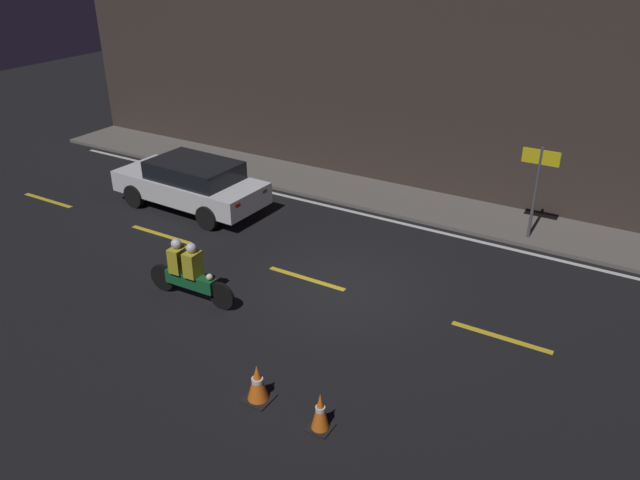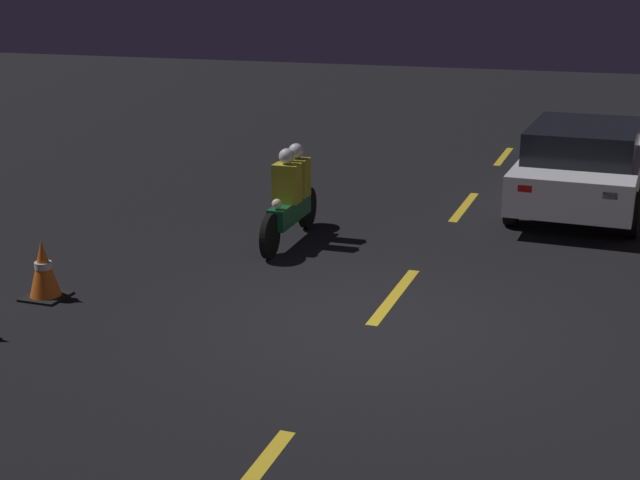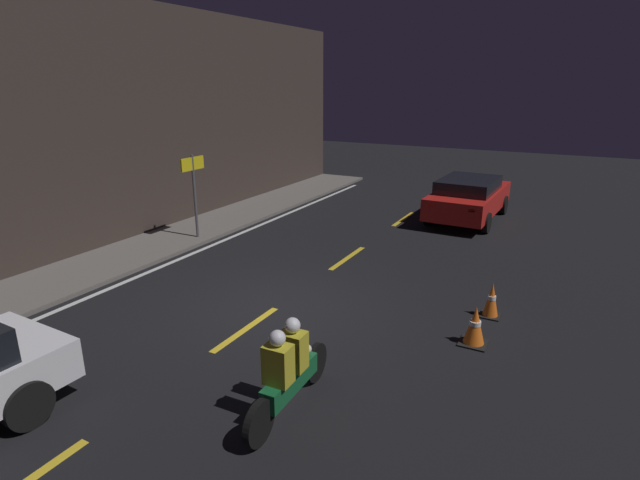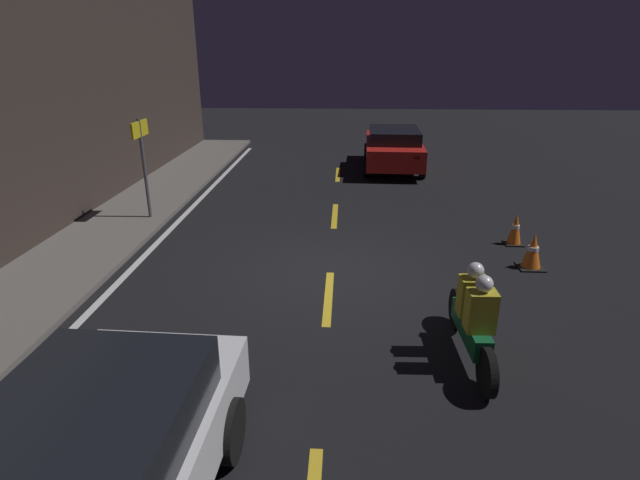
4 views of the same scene
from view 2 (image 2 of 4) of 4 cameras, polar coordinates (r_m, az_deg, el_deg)
ground_plane at (r=9.80m, az=3.29°, el=-5.49°), size 56.00×56.00×0.00m
lane_dash_a at (r=19.26m, az=11.68°, el=5.26°), size 2.00×0.14×0.01m
lane_dash_b at (r=14.91m, az=9.22°, el=2.12°), size 2.00×0.14×0.01m
lane_dash_c at (r=10.70m, az=4.79°, el=-3.57°), size 2.00×0.14×0.01m
sedan_white at (r=14.98m, az=16.46°, el=4.72°), size 4.53×2.04×1.42m
motorcycle at (r=12.69m, az=-1.87°, el=2.76°), size 2.22×0.38×1.38m
traffic_cone_near at (r=10.99m, az=-17.28°, el=-1.84°), size 0.48×0.48×0.71m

